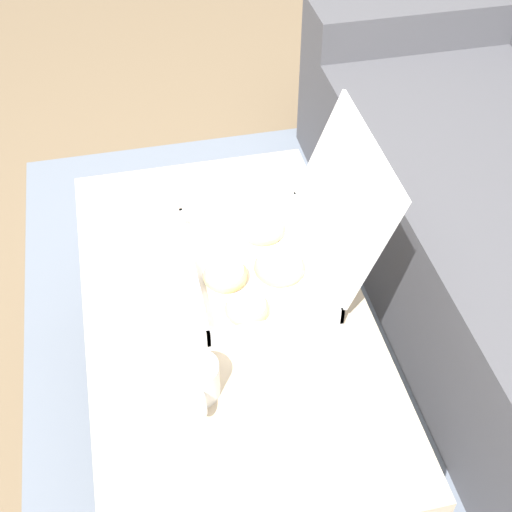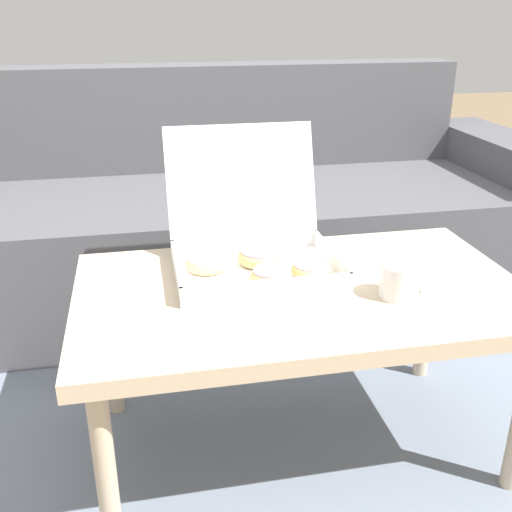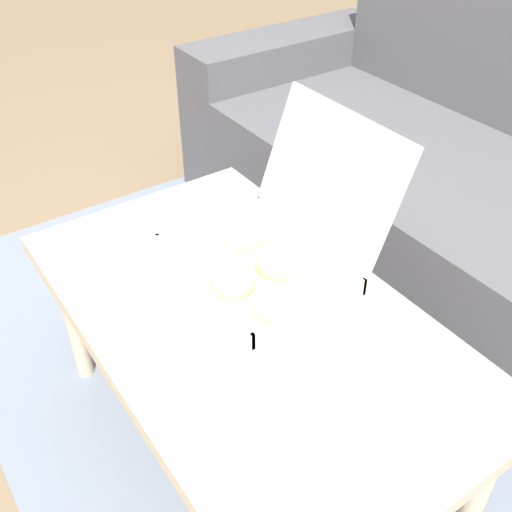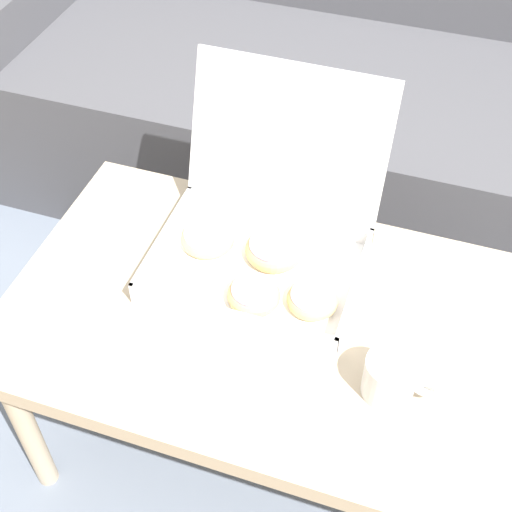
{
  "view_description": "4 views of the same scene",
  "coord_description": "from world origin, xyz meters",
  "px_view_note": "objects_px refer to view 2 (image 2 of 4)",
  "views": [
    {
      "loc": [
        1.02,
        -0.31,
        1.64
      ],
      "look_at": [
        -0.09,
        -0.07,
        0.53
      ],
      "focal_mm": 50.0,
      "sensor_mm": 36.0,
      "label": 1
    },
    {
      "loc": [
        -0.36,
        -1.39,
        1.1
      ],
      "look_at": [
        -0.09,
        -0.07,
        0.53
      ],
      "focal_mm": 42.0,
      "sensor_mm": 36.0,
      "label": 2
    },
    {
      "loc": [
        0.76,
        -0.66,
        1.33
      ],
      "look_at": [
        -0.09,
        -0.07,
        0.53
      ],
      "focal_mm": 42.0,
      "sensor_mm": 36.0,
      "label": 3
    },
    {
      "loc": [
        0.21,
        -0.95,
        1.51
      ],
      "look_at": [
        -0.09,
        -0.07,
        0.53
      ],
      "focal_mm": 50.0,
      "sensor_mm": 36.0,
      "label": 4
    }
  ],
  "objects_px": {
    "couch": "(234,220)",
    "coffee_mug": "(401,281)",
    "coffee_table": "(301,304)",
    "pastry_box": "(254,247)"
  },
  "relations": [
    {
      "from": "couch",
      "to": "coffee_mug",
      "type": "bearing_deg",
      "value": -79.17
    },
    {
      "from": "coffee_mug",
      "to": "pastry_box",
      "type": "bearing_deg",
      "value": 142.86
    },
    {
      "from": "coffee_table",
      "to": "couch",
      "type": "bearing_deg",
      "value": 90.0
    },
    {
      "from": "pastry_box",
      "to": "coffee_mug",
      "type": "height_order",
      "value": "pastry_box"
    },
    {
      "from": "coffee_mug",
      "to": "couch",
      "type": "bearing_deg",
      "value": 100.83
    },
    {
      "from": "coffee_table",
      "to": "pastry_box",
      "type": "relative_size",
      "value": 2.68
    },
    {
      "from": "couch",
      "to": "coffee_mug",
      "type": "height_order",
      "value": "couch"
    },
    {
      "from": "coffee_table",
      "to": "coffee_mug",
      "type": "relative_size",
      "value": 8.17
    },
    {
      "from": "couch",
      "to": "pastry_box",
      "type": "height_order",
      "value": "couch"
    },
    {
      "from": "coffee_table",
      "to": "pastry_box",
      "type": "xyz_separation_m",
      "value": [
        -0.09,
        0.13,
        0.1
      ]
    }
  ]
}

